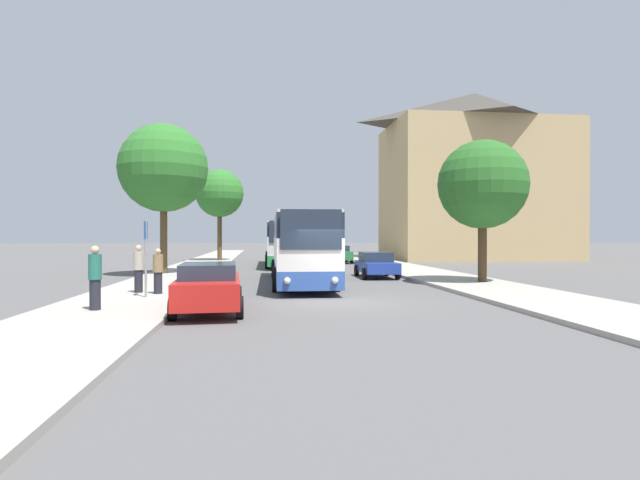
% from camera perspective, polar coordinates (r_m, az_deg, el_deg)
% --- Properties ---
extents(ground_plane, '(300.00, 300.00, 0.00)m').
position_cam_1_polar(ground_plane, '(17.17, 1.85, -7.10)').
color(ground_plane, '#565454').
rests_on(ground_plane, ground).
extents(sidewalk_left, '(4.00, 120.00, 0.15)m').
position_cam_1_polar(sidewalk_left, '(17.53, -21.57, -6.73)').
color(sidewalk_left, '#A39E93').
rests_on(sidewalk_left, ground_plane).
extents(sidewalk_right, '(4.00, 120.00, 0.15)m').
position_cam_1_polar(sidewalk_right, '(19.48, 22.78, -6.01)').
color(sidewalk_right, '#A39E93').
rests_on(sidewalk_right, ground_plane).
extents(building_right_background, '(16.83, 10.68, 16.33)m').
position_cam_1_polar(building_right_background, '(51.72, 17.29, 6.98)').
color(building_right_background, tan).
rests_on(building_right_background, ground_plane).
extents(bus_front, '(2.91, 11.95, 3.24)m').
position_cam_1_polar(bus_front, '(23.76, -2.20, -0.80)').
color(bus_front, '#2D519E').
rests_on(bus_front, ground_plane).
extents(bus_middle, '(2.84, 12.09, 3.29)m').
position_cam_1_polar(bus_middle, '(38.11, -4.22, -0.31)').
color(bus_middle, '#238942').
rests_on(bus_middle, ground_plane).
extents(parked_car_left_curb, '(2.16, 4.64, 1.45)m').
position_cam_1_polar(parked_car_left_curb, '(15.19, -12.59, -5.17)').
color(parked_car_left_curb, red).
rests_on(parked_car_left_curb, ground_plane).
extents(parked_car_right_near, '(2.02, 4.01, 1.39)m').
position_cam_1_polar(parked_car_right_near, '(27.39, 6.43, -2.76)').
color(parked_car_right_near, '#233D9E').
rests_on(parked_car_right_near, ground_plane).
extents(parked_car_right_far, '(2.06, 4.56, 1.47)m').
position_cam_1_polar(parked_car_right_far, '(42.22, 2.12, -1.58)').
color(parked_car_right_far, '#236B38').
rests_on(parked_car_right_far, ground_plane).
extents(bus_stop_sign, '(0.08, 0.45, 2.66)m').
position_cam_1_polar(bus_stop_sign, '(18.20, -19.29, -1.02)').
color(bus_stop_sign, gray).
rests_on(bus_stop_sign, sidewalk_left).
extents(pedestrian_waiting_near, '(0.36, 0.36, 1.77)m').
position_cam_1_polar(pedestrian_waiting_near, '(19.82, -20.03, -3.07)').
color(pedestrian_waiting_near, '#23232D').
rests_on(pedestrian_waiting_near, sidewalk_left).
extents(pedestrian_waiting_far, '(0.36, 0.36, 1.83)m').
position_cam_1_polar(pedestrian_waiting_far, '(15.61, -24.32, -3.91)').
color(pedestrian_waiting_far, '#23232D').
rests_on(pedestrian_waiting_far, sidewalk_left).
extents(pedestrian_walking_back, '(0.36, 0.36, 1.65)m').
position_cam_1_polar(pedestrian_walking_back, '(19.17, -18.03, -3.39)').
color(pedestrian_walking_back, '#23232D').
rests_on(pedestrian_walking_back, sidewalk_left).
extents(tree_left_near, '(5.00, 5.00, 8.49)m').
position_cam_1_polar(tree_left_near, '(30.00, -17.45, 7.81)').
color(tree_left_near, '#513D23').
rests_on(tree_left_near, sidewalk_left).
extents(tree_left_far, '(4.18, 4.18, 7.95)m').
position_cam_1_polar(tree_left_far, '(44.65, -11.41, 5.21)').
color(tree_left_far, '#513D23').
rests_on(tree_left_far, sidewalk_left).
extents(tree_right_near, '(4.09, 4.09, 6.54)m').
position_cam_1_polar(tree_right_near, '(24.31, 18.08, 6.01)').
color(tree_right_near, '#47331E').
rests_on(tree_right_near, sidewalk_right).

